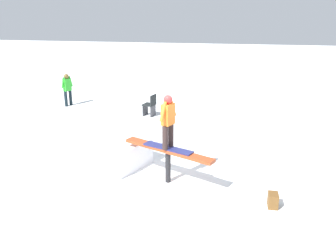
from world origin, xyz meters
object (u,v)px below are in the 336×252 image
at_px(main_rider_on_rail, 168,123).
at_px(rail_feature, 168,154).
at_px(bystander_green, 67,88).
at_px(backpack_on_snow, 273,200).
at_px(folding_chair, 150,106).

bearing_deg(main_rider_on_rail, rail_feature, 0.00).
xyz_separation_m(rail_feature, bystander_green, (-5.34, 6.42, 0.00)).
relative_size(rail_feature, bystander_green, 1.73).
height_order(rail_feature, backpack_on_snow, rail_feature).
distance_m(rail_feature, main_rider_on_rail, 0.83).
relative_size(folding_chair, backpack_on_snow, 2.59).
bearing_deg(bystander_green, rail_feature, 69.26).
xyz_separation_m(folding_chair, backpack_on_snow, (4.06, -6.36, -0.24)).
bearing_deg(backpack_on_snow, bystander_green, -132.46).
xyz_separation_m(rail_feature, backpack_on_snow, (2.54, -0.87, -0.61)).
height_order(rail_feature, bystander_green, bystander_green).
xyz_separation_m(main_rider_on_rail, bystander_green, (-5.34, 6.42, -0.83)).
relative_size(bystander_green, backpack_on_snow, 4.13).
distance_m(bystander_green, folding_chair, 3.95).
distance_m(main_rider_on_rail, backpack_on_snow, 3.05).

